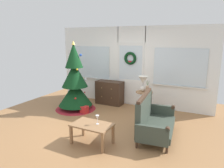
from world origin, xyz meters
TOP-DOWN VIEW (x-y plane):
  - ground_plane at (0.00, 0.00)m, footprint 6.76×6.76m
  - back_wall_with_door at (0.00, 2.08)m, footprint 5.20×0.19m
  - christmas_tree at (-1.37, 0.86)m, footprint 1.26×1.26m
  - dresser_cabinet at (-0.64, 1.79)m, footprint 0.91×0.46m
  - settee_sofa at (1.27, 0.12)m, footprint 0.84×1.51m
  - side_table at (0.70, 1.33)m, footprint 0.50×0.48m
  - table_lamp at (0.64, 1.37)m, footprint 0.28×0.28m
  - flower_vase at (0.80, 1.27)m, footprint 0.11×0.10m
  - coffee_table at (0.24, -0.81)m, footprint 0.85×0.54m
  - wine_glass at (0.34, -0.75)m, footprint 0.08×0.08m
  - gift_box at (-0.91, 0.65)m, footprint 0.21×0.19m

SIDE VIEW (x-z plane):
  - ground_plane at x=0.00m, z-range 0.00..0.00m
  - gift_box at x=-0.91m, z-range 0.00..0.21m
  - coffee_table at x=0.24m, z-range 0.15..0.58m
  - settee_sofa at x=1.27m, z-range -0.10..0.86m
  - dresser_cabinet at x=-0.64m, z-range 0.00..0.78m
  - side_table at x=0.70m, z-range 0.14..0.82m
  - wine_glass at x=0.34m, z-range 0.48..0.67m
  - christmas_tree at x=-1.37m, z-range -0.27..1.84m
  - flower_vase at x=0.80m, z-range 0.62..0.97m
  - table_lamp at x=0.64m, z-range 0.75..1.19m
  - back_wall_with_door at x=0.00m, z-range 0.01..2.56m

